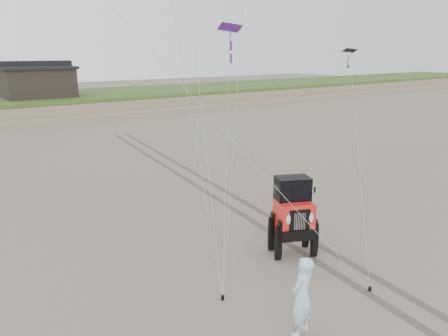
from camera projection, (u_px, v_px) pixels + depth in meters
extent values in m
plane|color=#6B6054|center=(320.00, 276.00, 11.98)|extent=(160.00, 160.00, 0.00)
cube|color=#7A6B54|center=(15.00, 108.00, 41.38)|extent=(160.00, 12.00, 1.40)
cube|color=#2D4719|center=(14.00, 99.00, 41.16)|extent=(160.00, 12.00, 0.35)
cube|color=#7A6B54|center=(33.00, 122.00, 36.44)|extent=(160.00, 3.50, 0.50)
cube|color=black|center=(37.00, 83.00, 41.14)|extent=(6.00, 5.00, 2.60)
cube|color=black|center=(36.00, 68.00, 40.77)|extent=(6.40, 5.40, 0.25)
cube|color=black|center=(35.00, 64.00, 40.67)|extent=(6.40, 1.20, 0.50)
imported|color=#9ADDEE|center=(302.00, 297.00, 9.31)|extent=(0.75, 0.58, 1.82)
cube|color=black|center=(350.00, 50.00, 16.30)|extent=(0.55, 0.45, 0.18)
cube|color=#591A8F|center=(230.00, 27.00, 21.08)|extent=(1.20, 0.93, 0.48)
cylinder|color=black|center=(223.00, 298.00, 10.82)|extent=(0.08, 0.08, 0.12)
cylinder|color=black|center=(370.00, 289.00, 11.22)|extent=(0.08, 0.08, 0.12)
cube|color=#4C443D|center=(206.00, 192.00, 19.12)|extent=(4.42, 29.74, 0.01)
cube|color=#4C443D|center=(221.00, 188.00, 19.58)|extent=(4.42, 29.74, 0.01)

